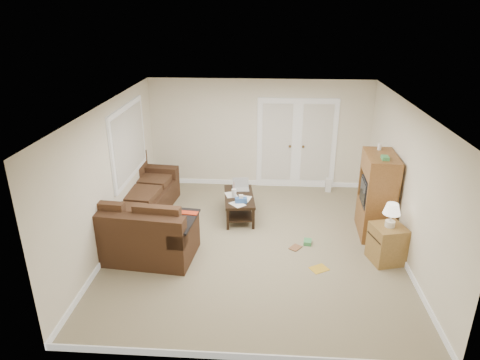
# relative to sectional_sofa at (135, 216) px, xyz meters

# --- Properties ---
(floor) EXTENTS (5.50, 5.50, 0.00)m
(floor) POSITION_rel_sectional_sofa_xyz_m (2.22, -0.24, -0.37)
(floor) COLOR gray
(floor) RESTS_ON ground
(ceiling) EXTENTS (5.00, 5.50, 0.02)m
(ceiling) POSITION_rel_sectional_sofa_xyz_m (2.22, -0.24, 2.13)
(ceiling) COLOR silver
(ceiling) RESTS_ON wall_back
(wall_left) EXTENTS (0.02, 5.50, 2.50)m
(wall_left) POSITION_rel_sectional_sofa_xyz_m (-0.28, -0.24, 0.88)
(wall_left) COLOR white
(wall_left) RESTS_ON floor
(wall_right) EXTENTS (0.02, 5.50, 2.50)m
(wall_right) POSITION_rel_sectional_sofa_xyz_m (4.72, -0.24, 0.88)
(wall_right) COLOR white
(wall_right) RESTS_ON floor
(wall_back) EXTENTS (5.00, 0.02, 2.50)m
(wall_back) POSITION_rel_sectional_sofa_xyz_m (2.22, 2.51, 0.88)
(wall_back) COLOR white
(wall_back) RESTS_ON floor
(wall_front) EXTENTS (5.00, 0.02, 2.50)m
(wall_front) POSITION_rel_sectional_sofa_xyz_m (2.22, -2.99, 0.88)
(wall_front) COLOR white
(wall_front) RESTS_ON floor
(baseboards) EXTENTS (5.00, 5.50, 0.10)m
(baseboards) POSITION_rel_sectional_sofa_xyz_m (2.22, -0.24, -0.32)
(baseboards) COLOR silver
(baseboards) RESTS_ON floor
(french_doors) EXTENTS (1.80, 0.05, 2.13)m
(french_doors) POSITION_rel_sectional_sofa_xyz_m (3.07, 2.48, 0.67)
(french_doors) COLOR silver
(french_doors) RESTS_ON floor
(window_left) EXTENTS (0.05, 1.92, 1.42)m
(window_left) POSITION_rel_sectional_sofa_xyz_m (-0.24, 0.76, 1.18)
(window_left) COLOR silver
(window_left) RESTS_ON wall_left
(sectional_sofa) EXTENTS (2.11, 3.22, 0.94)m
(sectional_sofa) POSITION_rel_sectional_sofa_xyz_m (0.00, 0.00, 0.00)
(sectional_sofa) COLOR #412919
(sectional_sofa) RESTS_ON floor
(coffee_table) EXTENTS (0.70, 1.20, 0.77)m
(coffee_table) POSITION_rel_sectional_sofa_xyz_m (1.87, 0.82, -0.11)
(coffee_table) COLOR black
(coffee_table) RESTS_ON floor
(tv_armoire) EXTENTS (0.58, 0.99, 1.66)m
(tv_armoire) POSITION_rel_sectional_sofa_xyz_m (4.42, 0.32, 0.41)
(tv_armoire) COLOR brown
(tv_armoire) RESTS_ON floor
(side_cabinet) EXTENTS (0.61, 0.61, 1.05)m
(side_cabinet) POSITION_rel_sectional_sofa_xyz_m (4.42, -0.65, 0.01)
(side_cabinet) COLOR olive
(side_cabinet) RESTS_ON floor
(space_heater) EXTENTS (0.15, 0.13, 0.32)m
(space_heater) POSITION_rel_sectional_sofa_xyz_m (3.83, 2.21, -0.21)
(space_heater) COLOR white
(space_heater) RESTS_ON floor
(floor_magazine) EXTENTS (0.35, 0.33, 0.01)m
(floor_magazine) POSITION_rel_sectional_sofa_xyz_m (3.30, -0.97, -0.36)
(floor_magazine) COLOR gold
(floor_magazine) RESTS_ON floor
(floor_greenbox) EXTENTS (0.16, 0.20, 0.07)m
(floor_greenbox) POSITION_rel_sectional_sofa_xyz_m (3.17, -0.18, -0.33)
(floor_greenbox) COLOR #439451
(floor_greenbox) RESTS_ON floor
(floor_book) EXTENTS (0.26, 0.27, 0.02)m
(floor_book) POSITION_rel_sectional_sofa_xyz_m (2.88, -0.30, -0.36)
(floor_book) COLOR brown
(floor_book) RESTS_ON floor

